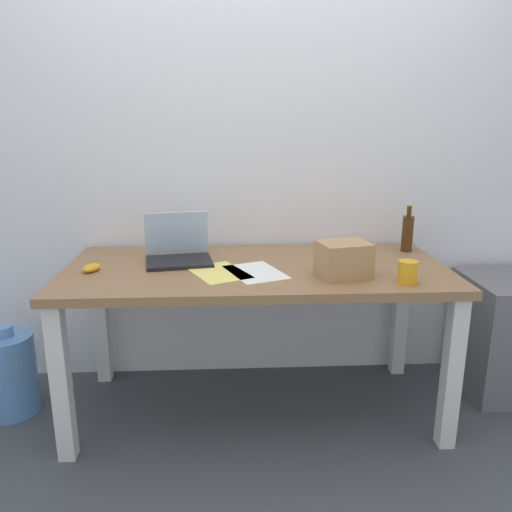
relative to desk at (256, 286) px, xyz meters
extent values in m
plane|color=#42474C|center=(0.00, 0.00, -0.64)|extent=(8.00, 8.00, 0.00)
cube|color=white|center=(0.00, 0.46, 0.66)|extent=(5.20, 0.08, 2.60)
cube|color=olive|center=(0.00, 0.00, 0.07)|extent=(1.75, 0.79, 0.04)
cube|color=silver|center=(-0.82, -0.34, -0.29)|extent=(0.07, 0.07, 0.69)
cube|color=silver|center=(0.82, -0.34, -0.29)|extent=(0.07, 0.07, 0.69)
cube|color=silver|center=(-0.82, 0.34, -0.29)|extent=(0.07, 0.07, 0.69)
cube|color=silver|center=(0.82, 0.34, -0.29)|extent=(0.07, 0.07, 0.69)
cube|color=black|center=(-0.36, 0.07, 0.10)|extent=(0.33, 0.27, 0.02)
cube|color=silver|center=(-0.38, 0.18, 0.22)|extent=(0.30, 0.09, 0.21)
cylinder|color=#47280F|center=(0.79, 0.24, 0.18)|extent=(0.06, 0.06, 0.18)
cylinder|color=#47280F|center=(0.79, 0.24, 0.30)|extent=(0.02, 0.02, 0.05)
cylinder|color=gold|center=(0.79, 0.24, 0.33)|extent=(0.03, 0.03, 0.01)
ellipsoid|color=gold|center=(-0.74, -0.04, 0.11)|extent=(0.09, 0.12, 0.03)
cube|color=tan|center=(0.37, -0.16, 0.17)|extent=(0.24, 0.21, 0.15)
cylinder|color=gold|center=(0.61, -0.27, 0.14)|extent=(0.08, 0.08, 0.09)
cube|color=white|center=(-0.01, -0.09, 0.09)|extent=(0.30, 0.35, 0.00)
cube|color=#F4E06B|center=(-0.17, -0.09, 0.09)|extent=(0.32, 0.36, 0.00)
cylinder|color=#598CC6|center=(-1.20, 0.04, -0.44)|extent=(0.26, 0.26, 0.40)
cylinder|color=#598CC6|center=(-1.20, 0.04, -0.22)|extent=(0.09, 0.09, 0.05)
cube|color=slate|center=(1.30, 0.13, -0.34)|extent=(0.40, 0.48, 0.61)
camera|label=1|loc=(-0.12, -2.23, 0.75)|focal=35.54mm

